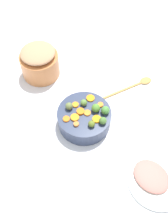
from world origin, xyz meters
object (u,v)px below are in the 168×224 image
object	(u,v)px
serving_bowl_carrots	(84,118)
ham_plate	(157,181)
metal_pot	(40,65)
wooden_spoon	(137,84)

from	to	relation	value
serving_bowl_carrots	ham_plate	xyz separation A→B (m)	(0.37, 0.21, -0.04)
serving_bowl_carrots	metal_pot	bearing A→B (deg)	-161.73
metal_pot	ham_plate	world-z (taller)	metal_pot
serving_bowl_carrots	wooden_spoon	world-z (taller)	serving_bowl_carrots
wooden_spoon	ham_plate	world-z (taller)	same
ham_plate	serving_bowl_carrots	bearing A→B (deg)	-151.05
metal_pot	wooden_spoon	world-z (taller)	metal_pot
metal_pot	wooden_spoon	xyz separation A→B (m)	(0.24, 0.47, -0.06)
metal_pot	wooden_spoon	distance (m)	0.54
ham_plate	wooden_spoon	bearing A→B (deg)	164.71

